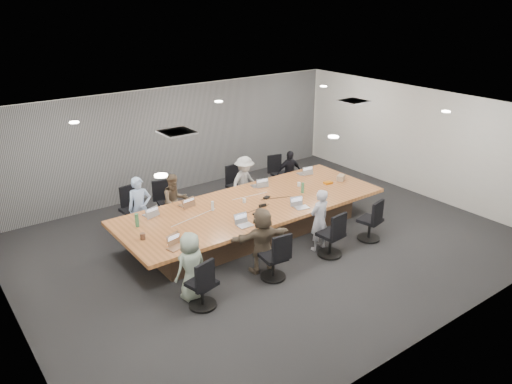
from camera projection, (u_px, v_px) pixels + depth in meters
floor at (267, 243)px, 10.78m from camera, size 10.00×8.00×0.00m
ceiling at (268, 115)px, 9.73m from camera, size 10.00×8.00×0.00m
wall_back at (176, 139)px, 13.24m from camera, size 10.00×0.00×2.80m
wall_front at (435, 261)px, 7.27m from camera, size 10.00×0.00×2.80m
wall_left at (5, 252)px, 7.50m from camera, size 0.00×8.00×2.80m
wall_right at (419, 142)px, 13.01m from camera, size 0.00×8.00×2.80m
curtain at (177, 140)px, 13.18m from camera, size 9.80×0.04×2.80m
conference_table at (253, 218)px, 11.00m from camera, size 6.00×2.20×0.74m
chair_0 at (134, 213)px, 11.13m from camera, size 0.66×0.66×0.88m
chair_1 at (168, 207)px, 11.61m from camera, size 0.63×0.63×0.78m
chair_2 at (237, 189)px, 12.68m from camera, size 0.52×0.52×0.73m
chair_3 at (281, 178)px, 13.47m from camera, size 0.59×0.59×0.74m
chair_4 at (202, 287)px, 8.46m from camera, size 0.62×0.62×0.76m
chair_5 at (273, 260)px, 9.31m from camera, size 0.56×0.56×0.75m
chair_6 at (331, 238)px, 10.12m from camera, size 0.58×0.58×0.79m
chair_7 at (370, 223)px, 10.78m from camera, size 0.62×0.62×0.77m
person_0 at (140, 208)px, 10.77m from camera, size 0.57×0.44×1.40m
laptop_0 at (151, 214)px, 10.34m from camera, size 0.34×0.27×0.02m
person_1 at (175, 201)px, 11.25m from camera, size 0.65×0.52×1.28m
laptop_1 at (187, 205)px, 10.80m from camera, size 0.36×0.28×0.02m
person_2 at (245, 182)px, 12.31m from camera, size 0.95×0.68×1.33m
laptop_2 at (258, 186)px, 11.86m from camera, size 0.34×0.26×0.02m
person_3 at (289, 173)px, 13.12m from camera, size 0.75×0.44×1.21m
laptop_3 at (303, 173)px, 12.66m from camera, size 0.32×0.24×0.02m
person_4 at (191, 266)px, 8.63m from camera, size 0.68×0.51×1.26m
laptop_4 at (176, 248)px, 8.99m from camera, size 0.34×0.27×0.02m
person_5 at (262, 240)px, 9.47m from camera, size 1.27×0.67×1.31m
laptop_5 at (245, 226)px, 9.84m from camera, size 0.30×0.21×0.02m
person_6 at (319, 220)px, 10.28m from camera, size 0.50×0.34×1.33m
laptop_6 at (302, 208)px, 10.66m from camera, size 0.33×0.26×0.02m
bottle_green_left at (137, 220)px, 9.78m from camera, size 0.10×0.10×0.27m
bottle_green_right at (303, 188)px, 11.43m from camera, size 0.08×0.08×0.24m
bottle_clear at (213, 206)px, 10.51m from camera, size 0.06×0.06×0.21m
cup_white_far at (244, 201)px, 10.92m from camera, size 0.10×0.10×0.09m
cup_white_near at (299, 184)px, 11.83m from camera, size 0.10×0.10×0.10m
mug_brown at (143, 236)px, 9.30m from camera, size 0.13×0.13×0.12m
mic_left at (256, 214)px, 10.35m from camera, size 0.15×0.11×0.03m
mic_right at (267, 197)px, 11.17m from camera, size 0.18×0.15×0.03m
stapler at (263, 205)px, 10.71m from camera, size 0.17×0.07×0.06m
canvas_bag at (341, 178)px, 12.20m from camera, size 0.28×0.25×0.13m
snack_packet at (328, 183)px, 12.01m from camera, size 0.21×0.15×0.04m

